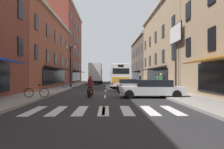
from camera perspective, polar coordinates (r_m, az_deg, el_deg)
The scene contains 19 objects.
ground_plane at distance 19.71m, azimuth -1.89°, elevation -5.35°, with size 34.80×80.00×0.10m, color #28282B.
lane_centre_dashes at distance 19.46m, azimuth -1.89°, elevation -5.26°, with size 0.14×73.90×0.01m.
crosswalk_near at distance 9.78m, azimuth -2.38°, elevation -10.10°, with size 7.10×2.80×0.01m.
sidewalk_left at distance 20.61m, azimuth -18.58°, elevation -4.78°, with size 3.00×80.00×0.14m, color gray.
sidewalk_right at distance 20.52m, azimuth 14.88°, elevation -4.81°, with size 3.00×80.00×0.14m, color gray.
storefront_row_left at distance 25.91m, azimuth -28.44°, elevation 11.38°, with size 9.44×79.90×17.70m.
billboard_sign at distance 21.47m, azimuth 17.56°, elevation 9.33°, with size 0.40×3.27×6.66m.
transit_bus at distance 30.97m, azimuth 1.94°, elevation -0.29°, with size 2.80×12.28×3.26m.
box_truck at distance 42.01m, azimuth -4.59°, elevation 0.24°, with size 2.58×7.36×4.17m.
sedan_near at distance 21.40m, azimuth 4.23°, elevation -3.00°, with size 2.04×4.74×1.32m.
sedan_mid at distance 50.99m, azimuth -3.95°, elevation -1.46°, with size 1.96×4.31×1.38m.
sedan_far at distance 15.68m, azimuth 11.31°, elevation -3.91°, with size 4.94×2.41×1.35m.
motorcycle_rider at distance 16.04m, azimuth -6.20°, elevation -3.77°, with size 0.62×2.07×1.66m.
bicycle_near at distance 15.21m, azimuth -20.55°, elevation -4.71°, with size 1.71×0.48×0.91m.
bicycle_mid at distance 25.76m, azimuth -12.08°, elevation -2.95°, with size 1.71×0.48×0.91m.
pedestrian_near at distance 25.80m, azimuth 12.96°, elevation -1.63°, with size 0.49×0.51×1.79m.
pedestrian_mid at distance 32.07m, azimuth 7.94°, elevation -1.52°, with size 0.36×0.36×1.72m.
pedestrian_far at distance 20.87m, azimuth 13.69°, elevation -2.01°, with size 0.36×0.36×1.78m.
street_lamp_twin at distance 28.41m, azimuth -11.62°, elevation 2.86°, with size 1.42×0.32×5.66m.
Camera 1 is at (0.16, -19.64, 1.65)m, focal length 32.32 mm.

